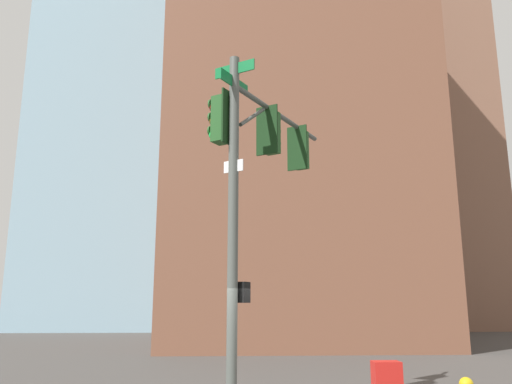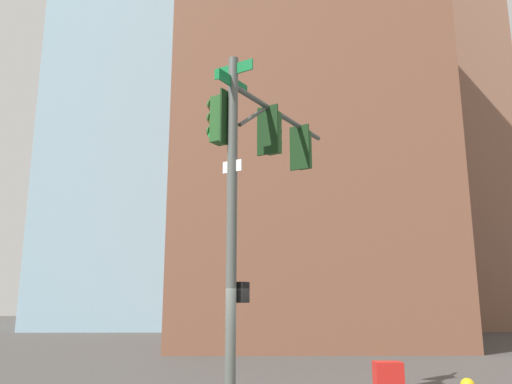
{
  "view_description": "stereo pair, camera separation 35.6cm",
  "coord_description": "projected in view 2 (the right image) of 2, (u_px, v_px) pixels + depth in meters",
  "views": [
    {
      "loc": [
        10.17,
        -0.41,
        2.18
      ],
      "look_at": [
        -0.69,
        0.15,
        4.56
      ],
      "focal_mm": 36.36,
      "sensor_mm": 36.0,
      "label": 1
    },
    {
      "loc": [
        10.18,
        -0.05,
        2.18
      ],
      "look_at": [
        -0.69,
        0.15,
        4.56
      ],
      "focal_mm": 36.36,
      "sensor_mm": 36.0,
      "label": 2
    }
  ],
  "objects": [
    {
      "name": "signal_pole_assembly",
      "position": [
        257.0,
        166.0,
        11.39
      ],
      "size": [
        3.93,
        2.87,
        7.29
      ],
      "rotation": [
        0.0,
        0.0,
        2.56
      ],
      "color": "#4C514C",
      "rests_on": "ground_plane"
    },
    {
      "name": "building_brick_nearside",
      "position": [
        292.0,
        95.0,
        39.49
      ],
      "size": [
        26.35,
        14.29,
        35.76
      ],
      "primitive_type": "cube",
      "color": "brown",
      "rests_on": "ground_plane"
    },
    {
      "name": "building_brick_midblock",
      "position": [
        366.0,
        132.0,
        64.78
      ],
      "size": [
        17.36,
        19.56,
        46.86
      ],
      "primitive_type": "cube",
      "color": "brown",
      "rests_on": "ground_plane"
    },
    {
      "name": "building_brick_farside",
      "position": [
        386.0,
        99.0,
        57.06
      ],
      "size": [
        19.04,
        18.63,
        48.8
      ],
      "primitive_type": "cube",
      "color": "#845B47",
      "rests_on": "ground_plane"
    }
  ]
}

